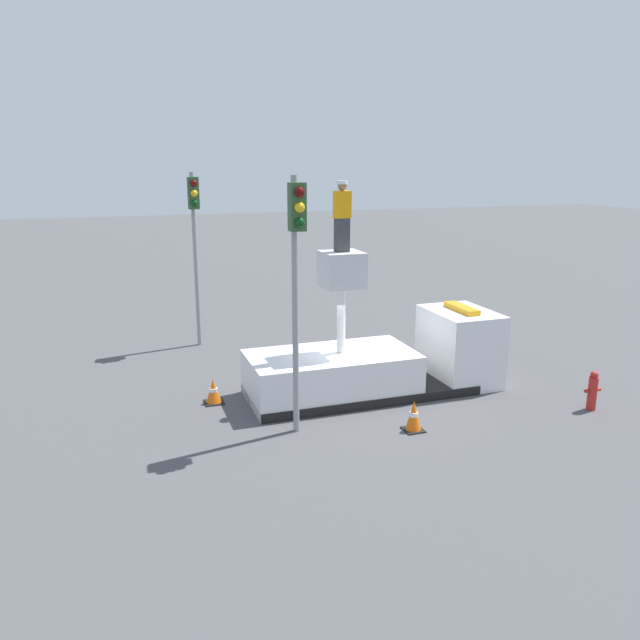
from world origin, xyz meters
The scene contains 8 objects.
ground_plane centered at (0.00, 0.00, 0.00)m, with size 120.00×120.00×0.00m, color #4C4C4F.
bucket_truck centered at (0.53, 0.00, 0.79)m, with size 6.84×2.30×3.85m.
worker centered at (-0.56, 0.00, 4.73)m, with size 0.40×0.26×1.75m.
traffic_light_pole centered at (-2.31, -1.88, 4.08)m, with size 0.34×0.57×5.78m.
traffic_light_across centered at (-3.40, 5.89, 4.04)m, with size 0.34×0.57×5.72m.
fire_hydrant centered at (5.06, -2.93, 0.50)m, with size 0.47×0.23×1.01m.
traffic_cone_rear centered at (-3.83, 0.60, 0.30)m, with size 0.49×0.49×0.64m.
traffic_cone_curbside centered at (0.26, -2.61, 0.35)m, with size 0.46×0.46×0.73m.
Camera 1 is at (-6.12, -14.55, 6.06)m, focal length 35.00 mm.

